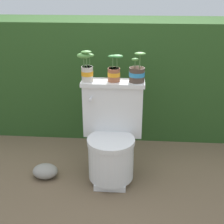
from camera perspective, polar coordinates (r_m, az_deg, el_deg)
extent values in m
plane|color=brown|center=(2.56, -2.30, -12.14)|extent=(12.00, 12.00, 0.00)
cube|color=#284C1E|center=(3.22, -0.42, 6.63)|extent=(4.26, 0.64, 1.13)
cube|color=silver|center=(2.53, -0.18, -12.04)|extent=(0.24, 0.29, 0.05)
cylinder|color=silver|center=(2.43, -0.18, -8.74)|extent=(0.35, 0.35, 0.29)
cylinder|color=silver|center=(2.35, -0.19, -5.32)|extent=(0.36, 0.36, 0.04)
cube|color=silver|center=(2.46, 0.18, 0.37)|extent=(0.46, 0.15, 0.42)
cube|color=silver|center=(2.38, 0.19, 5.32)|extent=(0.48, 0.18, 0.03)
cylinder|color=silver|center=(2.33, -3.96, 2.32)|extent=(0.02, 0.05, 0.02)
cylinder|color=beige|center=(2.37, -4.55, 6.95)|extent=(0.09, 0.09, 0.11)
cylinder|color=orange|center=(2.36, -4.55, 7.08)|extent=(0.09, 0.09, 0.03)
cylinder|color=#332319|center=(2.35, -4.58, 8.13)|extent=(0.08, 0.08, 0.01)
cylinder|color=#4C753D|center=(2.32, -5.16, 9.03)|extent=(0.01, 0.01, 0.08)
ellipsoid|color=#569342|center=(2.31, -5.20, 10.24)|extent=(0.10, 0.07, 0.04)
cylinder|color=#4C753D|center=(2.31, -4.68, 9.40)|extent=(0.01, 0.01, 0.11)
ellipsoid|color=#569342|center=(2.30, -4.72, 10.87)|extent=(0.08, 0.05, 0.02)
cylinder|color=#4C753D|center=(2.33, -4.11, 9.18)|extent=(0.01, 0.01, 0.08)
ellipsoid|color=#569342|center=(2.32, -4.14, 10.31)|extent=(0.07, 0.05, 0.02)
cylinder|color=#9E5638|center=(2.36, 0.35, 6.83)|extent=(0.09, 0.09, 0.10)
cylinder|color=orange|center=(2.36, 0.35, 6.95)|extent=(0.09, 0.09, 0.03)
cylinder|color=#332319|center=(2.35, 0.35, 7.88)|extent=(0.08, 0.08, 0.01)
cylinder|color=#4C753D|center=(2.34, 0.13, 9.02)|extent=(0.01, 0.01, 0.08)
ellipsoid|color=#387F38|center=(2.33, 0.13, 10.13)|extent=(0.07, 0.05, 0.02)
cylinder|color=#4C753D|center=(2.34, 0.92, 9.01)|extent=(0.01, 0.01, 0.08)
ellipsoid|color=#387F38|center=(2.33, 0.93, 10.15)|extent=(0.09, 0.06, 0.02)
cylinder|color=#47382D|center=(2.35, 4.57, 6.82)|extent=(0.12, 0.12, 0.11)
cylinder|color=#2D84BC|center=(2.35, 4.57, 6.94)|extent=(0.12, 0.12, 0.03)
cylinder|color=#332319|center=(2.34, 4.60, 7.95)|extent=(0.11, 0.11, 0.01)
cylinder|color=#4C753D|center=(2.32, 5.11, 9.22)|extent=(0.01, 0.01, 0.10)
ellipsoid|color=#569342|center=(2.31, 5.16, 10.58)|extent=(0.08, 0.06, 0.02)
cylinder|color=#4C753D|center=(2.35, 4.22, 8.81)|extent=(0.01, 0.01, 0.05)
ellipsoid|color=#569342|center=(2.34, 4.25, 9.56)|extent=(0.05, 0.04, 0.02)
ellipsoid|color=gray|center=(2.61, -12.11, -10.53)|extent=(0.20, 0.16, 0.11)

